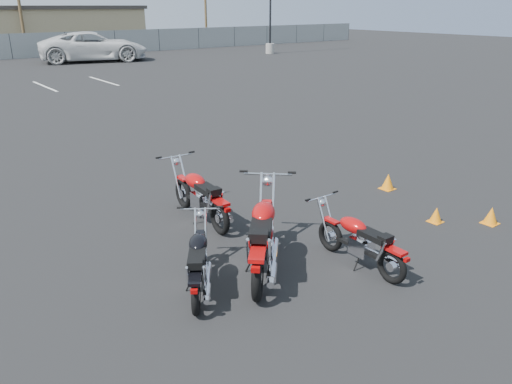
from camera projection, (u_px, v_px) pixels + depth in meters
ground at (268, 240)px, 8.49m from camera, size 120.00×120.00×0.00m
motorcycle_front_red at (201, 196)px, 9.11m from camera, size 0.82×2.12×1.03m
motorcycle_second_black at (199, 262)px, 6.91m from camera, size 1.33×1.68×0.89m
motorcycle_third_red at (263, 237)px, 7.37m from camera, size 1.98×2.09×1.19m
motorcycle_rear_red at (360, 242)px, 7.52m from camera, size 0.71×1.83×0.89m
training_cone_near at (388, 182)px, 10.78m from camera, size 0.29×0.29×0.34m
training_cone_far at (436, 215)px, 9.15m from camera, size 0.24×0.24×0.29m
training_cone_extra at (491, 215)px, 9.07m from camera, size 0.27×0.27×0.32m
light_pole_east at (270, 17)px, 39.98m from camera, size 0.80×0.70×10.84m
tan_building_east at (55, 27)px, 46.19m from camera, size 14.40×9.40×3.70m
white_van at (93, 38)px, 34.73m from camera, size 5.61×9.04×3.20m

